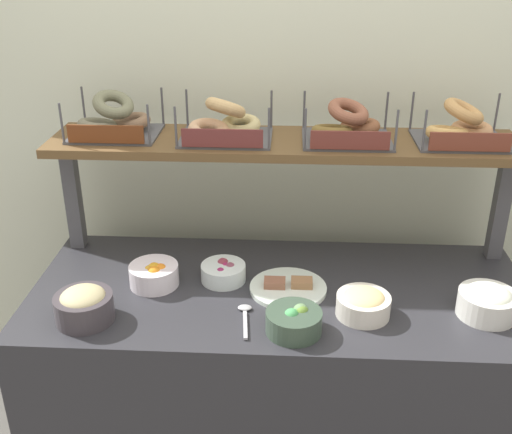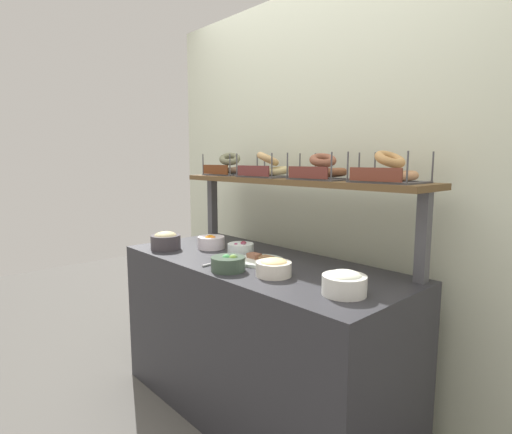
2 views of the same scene
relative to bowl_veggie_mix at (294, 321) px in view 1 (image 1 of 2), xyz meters
The scene contains 17 objects.
back_wall 0.84m from the bowl_veggie_mix, 93.21° to the left, with size 2.85×0.06×2.40m, color silver.
deli_counter 0.52m from the bowl_veggie_mix, 100.71° to the left, with size 1.65×0.70×0.85m, color #2D2D33.
shelf_riser_left 0.96m from the bowl_veggie_mix, 148.10° to the left, with size 0.05×0.05×0.40m, color #4C4C51.
shelf_riser_right 0.89m from the bowl_veggie_mix, 34.94° to the left, with size 0.05×0.05×0.40m, color #4C4C51.
upper_shelf 0.63m from the bowl_veggie_mix, 95.00° to the left, with size 1.61×0.32×0.03m, color brown.
bowl_veggie_mix is the anchor object (origin of this frame).
bowl_fruit_salad 0.52m from the bowl_veggie_mix, 153.01° to the left, with size 0.16×0.16×0.09m.
bowl_beet_salad 0.37m from the bowl_veggie_mix, 130.39° to the left, with size 0.15×0.15×0.07m.
bowl_hummus 0.63m from the bowl_veggie_mix, behind, with size 0.18×0.18×0.11m.
bowl_cream_cheese 0.60m from the bowl_veggie_mix, 11.37° to the left, with size 0.18×0.18×0.10m.
bowl_egg_salad 0.23m from the bowl_veggie_mix, 25.00° to the left, with size 0.17×0.17×0.08m.
serving_plate_white 0.23m from the bowl_veggie_mix, 94.93° to the left, with size 0.25×0.25×0.04m.
serving_spoon_near_plate 0.17m from the bowl_veggie_mix, 156.74° to the left, with size 0.04×0.18×0.01m.
bagel_basket_poppy 0.93m from the bowl_veggie_mix, 140.72° to the left, with size 0.30×0.25×0.16m.
bagel_basket_plain 0.71m from the bowl_veggie_mix, 116.35° to the left, with size 0.31×0.25×0.16m.
bagel_basket_cinnamon_raisin 0.68m from the bowl_veggie_mix, 71.72° to the left, with size 0.30×0.25×0.14m.
bagel_basket_sesame 0.86m from the bowl_veggie_mix, 42.77° to the left, with size 0.30×0.25×0.15m.
Camera 1 is at (0.02, -1.74, 1.93)m, focal length 43.16 mm.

